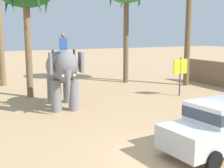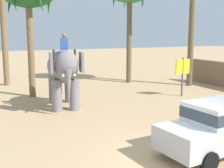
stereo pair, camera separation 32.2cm
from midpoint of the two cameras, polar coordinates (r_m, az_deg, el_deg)
The scene contains 4 objects.
ground_plane at distance 9.82m, azimuth 11.18°, elevation -13.85°, with size 120.00×120.00×0.00m, color tan.
car_sedan_foreground at distance 10.47m, azimuth 19.14°, elevation -7.31°, with size 4.22×2.13×1.70m.
elephant_with_mahout at distance 15.68m, azimuth -10.00°, elevation 2.61°, with size 2.13×3.99×3.88m.
signboard_yellow at distance 18.90m, azimuth 12.38°, elevation 2.81°, with size 1.00×0.10×2.40m.
Camera 1 is at (-5.77, -6.97, 3.91)m, focal length 48.10 mm.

